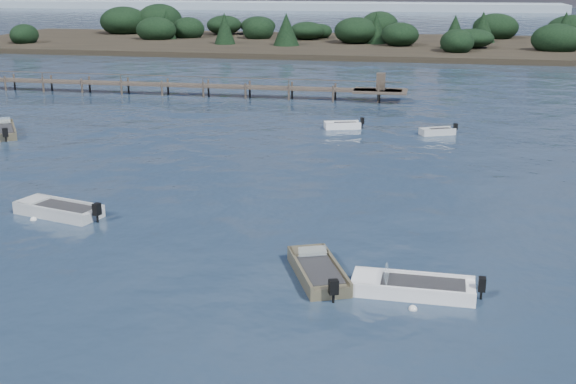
% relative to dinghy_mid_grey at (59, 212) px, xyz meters
% --- Properties ---
extents(ground, '(400.00, 400.00, 0.00)m').
position_rel_dinghy_mid_grey_xyz_m(ground, '(9.35, 48.90, -0.17)').
color(ground, '#182739').
rests_on(ground, ground).
extents(dinghy_mid_grey, '(4.96, 2.81, 1.23)m').
position_rel_dinghy_mid_grey_xyz_m(dinghy_mid_grey, '(0.00, 0.00, 0.00)').
color(dinghy_mid_grey, '#B0B5B7').
rests_on(dinghy_mid_grey, ground).
extents(tender_far_white, '(3.16, 1.89, 1.06)m').
position_rel_dinghy_mid_grey_xyz_m(tender_far_white, '(11.36, 23.86, -0.02)').
color(tender_far_white, white).
rests_on(tender_far_white, ground).
extents(dinghy_extra_a, '(3.16, 4.69, 1.21)m').
position_rel_dinghy_mid_grey_xyz_m(dinghy_extra_a, '(13.93, -5.13, -0.01)').
color(dinghy_extra_a, brown).
rests_on(dinghy_extra_a, ground).
extents(tender_far_grey_b, '(2.92, 2.05, 1.00)m').
position_rel_dinghy_mid_grey_xyz_m(tender_far_grey_b, '(18.64, 23.00, -0.03)').
color(tender_far_grey_b, '#B0B5B7').
rests_on(tender_far_grey_b, ground).
extents(dinghy_extra_b, '(4.22, 5.22, 1.38)m').
position_rel_dinghy_mid_grey_xyz_m(dinghy_extra_b, '(-13.41, 16.78, 0.02)').
color(dinghy_extra_b, brown).
rests_on(dinghy_extra_b, ground).
extents(dinghy_mid_white_a, '(4.96, 1.81, 1.16)m').
position_rel_dinghy_mid_grey_xyz_m(dinghy_mid_white_a, '(17.67, -5.92, -0.02)').
color(dinghy_mid_white_a, white).
rests_on(dinghy_mid_white_a, ground).
extents(buoy_b, '(0.32, 0.32, 0.32)m').
position_rel_dinghy_mid_grey_xyz_m(buoy_b, '(17.74, -7.33, -0.17)').
color(buoy_b, silver).
rests_on(buoy_b, ground).
extents(buoy_c, '(0.32, 0.32, 0.32)m').
position_rel_dinghy_mid_grey_xyz_m(buoy_c, '(-0.87, -0.93, -0.17)').
color(buoy_c, silver).
rests_on(buoy_c, ground).
extents(jetty, '(64.50, 3.20, 3.40)m').
position_rel_dinghy_mid_grey_xyz_m(jetty, '(-12.39, 36.90, 0.82)').
color(jetty, '#493E35').
rests_on(jetty, ground).
extents(far_headland, '(190.00, 40.00, 5.80)m').
position_rel_dinghy_mid_grey_xyz_m(far_headland, '(34.35, 88.90, 1.80)').
color(far_headland, black).
rests_on(far_headland, ground).
extents(distant_haze, '(280.00, 20.00, 2.40)m').
position_rel_dinghy_mid_grey_xyz_m(distant_haze, '(-80.65, 218.90, -0.17)').
color(distant_haze, '#91A4B3').
rests_on(distant_haze, ground).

